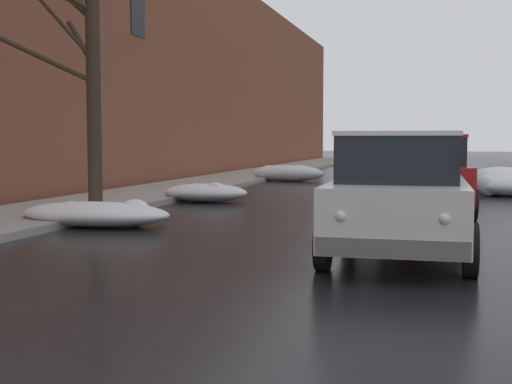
{
  "coord_description": "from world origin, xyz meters",
  "views": [
    {
      "loc": [
        2.47,
        -1.89,
        1.72
      ],
      "look_at": [
        0.03,
        7.0,
        1.01
      ],
      "focal_mm": 48.61,
      "sensor_mm": 36.0,
      "label": 1
    }
  ],
  "objects_px": {
    "bare_tree_second_along_sidewalk": "(88,65)",
    "suv_red_parked_kerbside_close": "(426,170)",
    "sedan_black_parked_far_down_block": "(436,163)",
    "suv_white_approaching_near_lane": "(401,189)",
    "sedan_green_parked_kerbside_mid": "(437,170)"
  },
  "relations": [
    {
      "from": "suv_white_approaching_near_lane",
      "to": "sedan_green_parked_kerbside_mid",
      "type": "bearing_deg",
      "value": 88.27
    },
    {
      "from": "suv_red_parked_kerbside_close",
      "to": "bare_tree_second_along_sidewalk",
      "type": "bearing_deg",
      "value": -153.17
    },
    {
      "from": "bare_tree_second_along_sidewalk",
      "to": "sedan_green_parked_kerbside_mid",
      "type": "height_order",
      "value": "bare_tree_second_along_sidewalk"
    },
    {
      "from": "bare_tree_second_along_sidewalk",
      "to": "sedan_green_parked_kerbside_mid",
      "type": "xyz_separation_m",
      "value": [
        6.98,
        9.12,
        -2.5
      ]
    },
    {
      "from": "suv_white_approaching_near_lane",
      "to": "sedan_black_parked_far_down_block",
      "type": "xyz_separation_m",
      "value": [
        0.26,
        18.51,
        -0.24
      ]
    },
    {
      "from": "bare_tree_second_along_sidewalk",
      "to": "suv_red_parked_kerbside_close",
      "type": "xyz_separation_m",
      "value": [
        6.8,
        3.44,
        -2.26
      ]
    },
    {
      "from": "sedan_black_parked_far_down_block",
      "to": "suv_white_approaching_near_lane",
      "type": "bearing_deg",
      "value": -90.8
    },
    {
      "from": "suv_red_parked_kerbside_close",
      "to": "sedan_black_parked_far_down_block",
      "type": "bearing_deg",
      "value": 89.64
    },
    {
      "from": "bare_tree_second_along_sidewalk",
      "to": "suv_white_approaching_near_lane",
      "type": "xyz_separation_m",
      "value": [
        6.62,
        -2.78,
        -2.26
      ]
    },
    {
      "from": "sedan_green_parked_kerbside_mid",
      "to": "sedan_black_parked_far_down_block",
      "type": "distance_m",
      "value": 6.61
    },
    {
      "from": "bare_tree_second_along_sidewalk",
      "to": "suv_red_parked_kerbside_close",
      "type": "bearing_deg",
      "value": 26.83
    },
    {
      "from": "bare_tree_second_along_sidewalk",
      "to": "suv_white_approaching_near_lane",
      "type": "distance_m",
      "value": 7.53
    },
    {
      "from": "suv_red_parked_kerbside_close",
      "to": "sedan_black_parked_far_down_block",
      "type": "relative_size",
      "value": 1.15
    },
    {
      "from": "suv_white_approaching_near_lane",
      "to": "suv_red_parked_kerbside_close",
      "type": "xyz_separation_m",
      "value": [
        0.18,
        6.22,
        -0.0
      ]
    },
    {
      "from": "bare_tree_second_along_sidewalk",
      "to": "suv_white_approaching_near_lane",
      "type": "bearing_deg",
      "value": -22.81
    }
  ]
}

